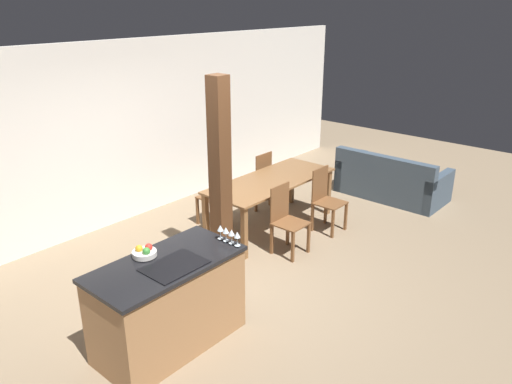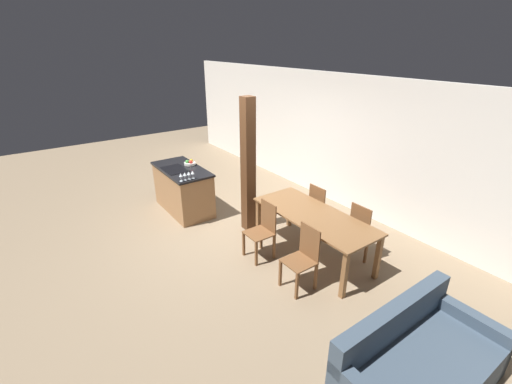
{
  "view_description": "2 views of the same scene",
  "coord_description": "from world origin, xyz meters",
  "px_view_note": "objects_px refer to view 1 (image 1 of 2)",
  "views": [
    {
      "loc": [
        -3.83,
        -3.65,
        3.22
      ],
      "look_at": [
        0.6,
        0.2,
        0.95
      ],
      "focal_mm": 35.0,
      "sensor_mm": 36.0,
      "label": 1
    },
    {
      "loc": [
        4.86,
        -2.83,
        3.25
      ],
      "look_at": [
        0.6,
        0.2,
        0.95
      ],
      "focal_mm": 24.0,
      "sensor_mm": 36.0,
      "label": 2
    }
  ],
  "objects_px": {
    "wine_glass_far": "(226,231)",
    "dining_chair_far_right": "(258,179)",
    "dining_chair_near_left": "(286,219)",
    "kitchen_island": "(169,304)",
    "dining_chair_near_right": "(326,199)",
    "wine_glass_middle": "(232,233)",
    "wine_glass_end": "(220,229)",
    "fruit_bowl": "(145,252)",
    "wine_glass_near": "(237,235)",
    "dining_chair_far_left": "(217,195)",
    "timber_post": "(220,178)",
    "couch": "(391,182)",
    "dining_table": "(271,185)"
  },
  "relations": [
    {
      "from": "dining_chair_far_left",
      "to": "couch",
      "type": "xyz_separation_m",
      "value": [
        2.8,
        -1.43,
        -0.21
      ]
    },
    {
      "from": "fruit_bowl",
      "to": "wine_glass_near",
      "type": "bearing_deg",
      "value": -35.42
    },
    {
      "from": "timber_post",
      "to": "wine_glass_far",
      "type": "bearing_deg",
      "value": -132.45
    },
    {
      "from": "kitchen_island",
      "to": "wine_glass_far",
      "type": "distance_m",
      "value": 0.9
    },
    {
      "from": "fruit_bowl",
      "to": "wine_glass_end",
      "type": "bearing_deg",
      "value": -21.39
    },
    {
      "from": "timber_post",
      "to": "dining_chair_near_left",
      "type": "bearing_deg",
      "value": -20.3
    },
    {
      "from": "dining_chair_near_left",
      "to": "couch",
      "type": "bearing_deg",
      "value": -2.7
    },
    {
      "from": "kitchen_island",
      "to": "fruit_bowl",
      "type": "relative_size",
      "value": 6.35
    },
    {
      "from": "wine_glass_end",
      "to": "timber_post",
      "type": "height_order",
      "value": "timber_post"
    },
    {
      "from": "wine_glass_far",
      "to": "timber_post",
      "type": "height_order",
      "value": "timber_post"
    },
    {
      "from": "fruit_bowl",
      "to": "wine_glass_far",
      "type": "bearing_deg",
      "value": -26.48
    },
    {
      "from": "couch",
      "to": "timber_post",
      "type": "relative_size",
      "value": 0.73
    },
    {
      "from": "dining_chair_near_left",
      "to": "wine_glass_end",
      "type": "bearing_deg",
      "value": -166.1
    },
    {
      "from": "wine_glass_far",
      "to": "dining_chair_far_right",
      "type": "relative_size",
      "value": 0.16
    },
    {
      "from": "fruit_bowl",
      "to": "dining_chair_far_left",
      "type": "distance_m",
      "value": 2.8
    },
    {
      "from": "fruit_bowl",
      "to": "timber_post",
      "type": "bearing_deg",
      "value": 16.76
    },
    {
      "from": "wine_glass_end",
      "to": "wine_glass_near",
      "type": "bearing_deg",
      "value": -90.0
    },
    {
      "from": "kitchen_island",
      "to": "couch",
      "type": "relative_size",
      "value": 0.83
    },
    {
      "from": "wine_glass_middle",
      "to": "kitchen_island",
      "type": "bearing_deg",
      "value": 161.74
    },
    {
      "from": "kitchen_island",
      "to": "dining_chair_near_right",
      "type": "relative_size",
      "value": 1.58
    },
    {
      "from": "wine_glass_middle",
      "to": "dining_chair_far_left",
      "type": "height_order",
      "value": "wine_glass_middle"
    },
    {
      "from": "kitchen_island",
      "to": "dining_chair_near_left",
      "type": "relative_size",
      "value": 1.58
    },
    {
      "from": "dining_chair_near_left",
      "to": "dining_chair_far_right",
      "type": "height_order",
      "value": "same"
    },
    {
      "from": "kitchen_island",
      "to": "wine_glass_end",
      "type": "distance_m",
      "value": 0.89
    },
    {
      "from": "wine_glass_end",
      "to": "timber_post",
      "type": "xyz_separation_m",
      "value": [
        0.74,
        0.73,
        0.17
      ]
    },
    {
      "from": "wine_glass_middle",
      "to": "dining_chair_far_right",
      "type": "height_order",
      "value": "wine_glass_middle"
    },
    {
      "from": "kitchen_island",
      "to": "wine_glass_far",
      "type": "relative_size",
      "value": 9.75
    },
    {
      "from": "wine_glass_near",
      "to": "wine_glass_far",
      "type": "distance_m",
      "value": 0.16
    },
    {
      "from": "wine_glass_near",
      "to": "wine_glass_end",
      "type": "relative_size",
      "value": 1.0
    },
    {
      "from": "timber_post",
      "to": "wine_glass_end",
      "type": "bearing_deg",
      "value": -135.35
    },
    {
      "from": "wine_glass_far",
      "to": "dining_chair_far_right",
      "type": "distance_m",
      "value": 3.18
    },
    {
      "from": "timber_post",
      "to": "dining_chair_near_right",
      "type": "bearing_deg",
      "value": -10.14
    },
    {
      "from": "dining_chair_near_right",
      "to": "dining_chair_far_left",
      "type": "xyz_separation_m",
      "value": [
        -0.95,
        1.3,
        0.0
      ]
    },
    {
      "from": "kitchen_island",
      "to": "dining_chair_far_right",
      "type": "bearing_deg",
      "value": 26.82
    },
    {
      "from": "kitchen_island",
      "to": "wine_glass_far",
      "type": "xyz_separation_m",
      "value": [
        0.67,
        -0.14,
        0.58
      ]
    },
    {
      "from": "dining_chair_near_right",
      "to": "dining_chair_near_left",
      "type": "bearing_deg",
      "value": 180.0
    },
    {
      "from": "couch",
      "to": "dining_table",
      "type": "bearing_deg",
      "value": 71.47
    },
    {
      "from": "dining_chair_near_right",
      "to": "couch",
      "type": "relative_size",
      "value": 0.52
    },
    {
      "from": "fruit_bowl",
      "to": "wine_glass_middle",
      "type": "relative_size",
      "value": 1.54
    },
    {
      "from": "dining_chair_far_left",
      "to": "couch",
      "type": "bearing_deg",
      "value": 152.88
    },
    {
      "from": "wine_glass_middle",
      "to": "wine_glass_end",
      "type": "height_order",
      "value": "same"
    },
    {
      "from": "kitchen_island",
      "to": "dining_chair_near_right",
      "type": "distance_m",
      "value": 3.26
    },
    {
      "from": "wine_glass_end",
      "to": "dining_chair_near_left",
      "type": "bearing_deg",
      "value": 13.9
    },
    {
      "from": "kitchen_island",
      "to": "dining_chair_far_left",
      "type": "height_order",
      "value": "dining_chair_far_left"
    },
    {
      "from": "wine_glass_far",
      "to": "timber_post",
      "type": "xyz_separation_m",
      "value": [
        0.74,
        0.81,
        0.17
      ]
    },
    {
      "from": "dining_chair_far_right",
      "to": "fruit_bowl",
      "type": "bearing_deg",
      "value": 23.19
    },
    {
      "from": "wine_glass_middle",
      "to": "dining_chair_far_left",
      "type": "distance_m",
      "value": 2.54
    },
    {
      "from": "timber_post",
      "to": "kitchen_island",
      "type": "bearing_deg",
      "value": -154.67
    },
    {
      "from": "fruit_bowl",
      "to": "dining_chair_far_right",
      "type": "relative_size",
      "value": 0.25
    },
    {
      "from": "dining_chair_near_left",
      "to": "dining_chair_far_left",
      "type": "height_order",
      "value": "same"
    }
  ]
}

